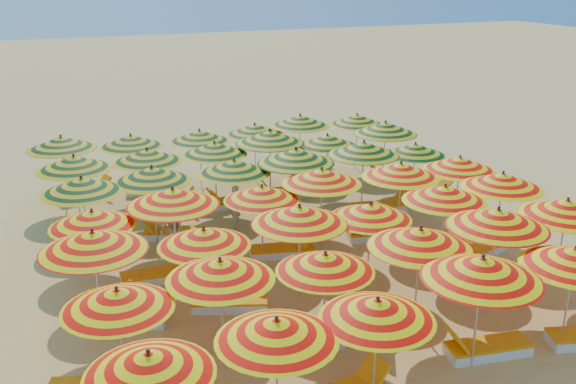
% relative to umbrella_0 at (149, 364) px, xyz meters
% --- Properties ---
extents(ground, '(120.00, 120.00, 0.00)m').
position_rel_umbrella_0_xyz_m(ground, '(5.05, 6.36, -1.85)').
color(ground, tan).
rests_on(ground, ground).
extents(umbrella_0, '(2.11, 2.11, 2.10)m').
position_rel_umbrella_0_xyz_m(umbrella_0, '(0.00, 0.00, 0.00)').
color(umbrella_0, silver).
rests_on(umbrella_0, ground).
extents(umbrella_1, '(2.63, 2.63, 2.14)m').
position_rel_umbrella_0_xyz_m(umbrella_1, '(2.05, 0.09, 0.04)').
color(umbrella_1, silver).
rests_on(umbrella_1, ground).
extents(umbrella_2, '(2.44, 2.44, 2.13)m').
position_rel_umbrella_0_xyz_m(umbrella_2, '(3.86, 0.05, 0.03)').
color(umbrella_2, silver).
rests_on(umbrella_2, ground).
extents(umbrella_3, '(2.58, 2.58, 2.39)m').
position_rel_umbrella_0_xyz_m(umbrella_3, '(6.18, 0.27, 0.26)').
color(umbrella_3, silver).
rests_on(umbrella_3, ground).
extents(umbrella_4, '(2.47, 2.47, 2.22)m').
position_rel_umbrella_0_xyz_m(umbrella_4, '(8.37, 0.20, 0.11)').
color(umbrella_4, silver).
rests_on(umbrella_4, ground).
extents(umbrella_6, '(2.07, 2.07, 2.11)m').
position_rel_umbrella_0_xyz_m(umbrella_6, '(-0.14, 2.12, 0.01)').
color(umbrella_6, silver).
rests_on(umbrella_6, ground).
extents(umbrella_7, '(2.15, 2.15, 2.22)m').
position_rel_umbrella_0_xyz_m(umbrella_7, '(1.81, 2.37, 0.10)').
color(umbrella_7, silver).
rests_on(umbrella_7, ground).
extents(umbrella_8, '(2.35, 2.35, 2.10)m').
position_rel_umbrella_0_xyz_m(umbrella_8, '(3.87, 2.08, 0.00)').
color(umbrella_8, silver).
rests_on(umbrella_8, ground).
extents(umbrella_9, '(2.74, 2.74, 2.33)m').
position_rel_umbrella_0_xyz_m(umbrella_9, '(5.99, 1.99, 0.20)').
color(umbrella_9, silver).
rests_on(umbrella_9, ground).
extents(umbrella_10, '(2.91, 2.91, 2.40)m').
position_rel_umbrella_0_xyz_m(umbrella_10, '(8.09, 2.14, 0.26)').
color(umbrella_10, silver).
rests_on(umbrella_10, ground).
extents(umbrella_11, '(2.82, 2.82, 2.31)m').
position_rel_umbrella_0_xyz_m(umbrella_11, '(10.14, 2.19, 0.18)').
color(umbrella_11, silver).
rests_on(umbrella_11, ground).
extents(umbrella_12, '(2.80, 2.80, 2.36)m').
position_rel_umbrella_0_xyz_m(umbrella_12, '(-0.27, 4.36, 0.23)').
color(umbrella_12, silver).
rests_on(umbrella_12, ground).
extents(umbrella_13, '(2.52, 2.52, 2.14)m').
position_rel_umbrella_0_xyz_m(umbrella_13, '(1.97, 4.12, 0.03)').
color(umbrella_13, silver).
rests_on(umbrella_13, ground).
extents(umbrella_14, '(2.26, 2.26, 2.34)m').
position_rel_umbrella_0_xyz_m(umbrella_14, '(4.19, 4.11, 0.21)').
color(umbrella_14, silver).
rests_on(umbrella_14, ground).
extents(umbrella_15, '(2.27, 2.27, 2.11)m').
position_rel_umbrella_0_xyz_m(umbrella_15, '(6.05, 4.15, 0.01)').
color(umbrella_15, silver).
rests_on(umbrella_15, ground).
extents(umbrella_16, '(2.38, 2.38, 2.26)m').
position_rel_umbrella_0_xyz_m(umbrella_16, '(8.21, 4.23, 0.14)').
color(umbrella_16, silver).
rests_on(umbrella_16, ground).
extents(umbrella_17, '(2.17, 2.17, 2.29)m').
position_rel_umbrella_0_xyz_m(umbrella_17, '(10.17, 4.43, 0.17)').
color(umbrella_17, silver).
rests_on(umbrella_17, ground).
extents(umbrella_18, '(2.48, 2.48, 2.12)m').
position_rel_umbrella_0_xyz_m(umbrella_18, '(-0.10, 6.20, 0.02)').
color(umbrella_18, silver).
rests_on(umbrella_18, ground).
extents(umbrella_19, '(2.55, 2.55, 2.39)m').
position_rel_umbrella_0_xyz_m(umbrella_19, '(1.80, 6.25, 0.26)').
color(umbrella_19, silver).
rests_on(umbrella_19, ground).
extents(umbrella_20, '(2.14, 2.14, 2.10)m').
position_rel_umbrella_0_xyz_m(umbrella_20, '(4.12, 6.37, 0.00)').
color(umbrella_20, silver).
rests_on(umbrella_20, ground).
extents(umbrella_21, '(2.22, 2.22, 2.30)m').
position_rel_umbrella_0_xyz_m(umbrella_21, '(5.91, 6.56, 0.18)').
color(umbrella_21, silver).
rests_on(umbrella_21, ground).
extents(umbrella_22, '(2.88, 2.88, 2.30)m').
position_rel_umbrella_0_xyz_m(umbrella_22, '(8.16, 6.22, 0.18)').
color(umbrella_22, silver).
rests_on(umbrella_22, ground).
extents(umbrella_23, '(2.74, 2.74, 2.23)m').
position_rel_umbrella_0_xyz_m(umbrella_23, '(10.18, 6.28, 0.11)').
color(umbrella_23, silver).
rests_on(umbrella_23, ground).
extents(umbrella_24, '(2.58, 2.58, 2.27)m').
position_rel_umbrella_0_xyz_m(umbrella_24, '(-0.11, 8.33, 0.15)').
color(umbrella_24, silver).
rests_on(umbrella_24, ground).
extents(umbrella_25, '(2.21, 2.21, 2.29)m').
position_rel_umbrella_0_xyz_m(umbrella_25, '(1.74, 8.52, 0.17)').
color(umbrella_25, silver).
rests_on(umbrella_25, ground).
extents(umbrella_26, '(2.26, 2.26, 2.22)m').
position_rel_umbrella_0_xyz_m(umbrella_26, '(4.08, 8.53, 0.10)').
color(umbrella_26, silver).
rests_on(umbrella_26, ground).
extents(umbrella_27, '(2.87, 2.87, 2.41)m').
position_rel_umbrella_0_xyz_m(umbrella_27, '(5.90, 8.31, 0.28)').
color(umbrella_27, silver).
rests_on(umbrella_27, ground).
extents(umbrella_28, '(2.62, 2.62, 2.35)m').
position_rel_umbrella_0_xyz_m(umbrella_28, '(8.22, 8.43, 0.22)').
color(umbrella_28, silver).
rests_on(umbrella_28, ground).
extents(umbrella_29, '(2.46, 2.46, 2.07)m').
position_rel_umbrella_0_xyz_m(umbrella_29, '(10.14, 8.50, -0.02)').
color(umbrella_29, silver).
rests_on(umbrella_29, ground).
extents(umbrella_30, '(2.70, 2.70, 2.30)m').
position_rel_umbrella_0_xyz_m(umbrella_30, '(-0.11, 10.43, 0.17)').
color(umbrella_30, silver).
rests_on(umbrella_30, ground).
extents(umbrella_31, '(2.26, 2.26, 2.22)m').
position_rel_umbrella_0_xyz_m(umbrella_31, '(2.01, 10.62, 0.11)').
color(umbrella_31, silver).
rests_on(umbrella_31, ground).
extents(umbrella_32, '(2.50, 2.50, 2.19)m').
position_rel_umbrella_0_xyz_m(umbrella_32, '(4.14, 10.69, 0.08)').
color(umbrella_32, silver).
rests_on(umbrella_32, ground).
extents(umbrella_33, '(2.97, 2.97, 2.40)m').
position_rel_umbrella_0_xyz_m(umbrella_33, '(6.01, 10.70, 0.27)').
color(umbrella_33, silver).
rests_on(umbrella_33, ground).
extents(umbrella_34, '(2.35, 2.35, 2.09)m').
position_rel_umbrella_0_xyz_m(umbrella_34, '(8.01, 10.54, -0.00)').
color(umbrella_34, silver).
rests_on(umbrella_34, ground).
extents(umbrella_35, '(2.29, 2.29, 2.35)m').
position_rel_umbrella_0_xyz_m(umbrella_35, '(10.20, 10.48, 0.22)').
color(umbrella_35, silver).
rests_on(umbrella_35, ground).
extents(umbrella_36, '(2.36, 2.36, 2.32)m').
position_rel_umbrella_0_xyz_m(umbrella_36, '(-0.29, 12.82, 0.19)').
color(umbrella_36, silver).
rests_on(umbrella_36, ground).
extents(umbrella_37, '(2.73, 2.73, 2.19)m').
position_rel_umbrella_0_xyz_m(umbrella_37, '(1.87, 12.67, 0.08)').
color(umbrella_37, silver).
rests_on(umbrella_37, ground).
extents(umbrella_38, '(2.44, 2.44, 2.12)m').
position_rel_umbrella_0_xyz_m(umbrella_38, '(4.19, 12.69, 0.02)').
color(umbrella_38, silver).
rests_on(umbrella_38, ground).
extents(umbrella_39, '(2.08, 2.08, 2.16)m').
position_rel_umbrella_0_xyz_m(umbrella_39, '(6.19, 12.68, 0.05)').
color(umbrella_39, silver).
rests_on(umbrella_39, ground).
extents(umbrella_40, '(2.42, 2.42, 2.30)m').
position_rel_umbrella_0_xyz_m(umbrella_40, '(8.00, 12.83, 0.18)').
color(umbrella_40, silver).
rests_on(umbrella_40, ground).
extents(umbrella_41, '(2.42, 2.42, 2.17)m').
position_rel_umbrella_0_xyz_m(umbrella_41, '(10.25, 12.60, 0.06)').
color(umbrella_41, silver).
rests_on(umbrella_41, ground).
extents(lounger_2, '(1.80, 0.84, 0.69)m').
position_rel_umbrella_0_xyz_m(lounger_2, '(6.68, 0.48, -1.69)').
color(lounger_2, white).
rests_on(lounger_2, ground).
extents(lounger_6, '(1.83, 1.08, 0.69)m').
position_rel_umbrella_0_xyz_m(lounger_6, '(4.46, 2.16, -1.69)').
color(lounger_6, white).
rests_on(lounger_6, ground).
extents(lounger_7, '(1.82, 1.20, 0.69)m').
position_rel_umbrella_0_xyz_m(lounger_7, '(5.39, 1.94, -1.69)').
color(lounger_7, white).
rests_on(lounger_7, ground).
extents(lounger_8, '(1.82, 1.25, 0.69)m').
position_rel_umbrella_0_xyz_m(lounger_8, '(0.23, 4.49, -1.69)').
color(lounger_8, white).
rests_on(lounger_8, ground).
extents(lounger_9, '(1.83, 1.16, 0.69)m').
position_rel_umbrella_0_xyz_m(lounger_9, '(2.48, 4.21, -1.69)').
color(lounger_9, white).
rests_on(lounger_9, ground).
extents(lounger_10, '(1.83, 1.07, 0.69)m').
position_rel_umbrella_0_xyz_m(lounger_10, '(9.57, 4.34, -1.69)').
color(lounger_10, white).
rests_on(lounger_10, ground).
extents(lounger_11, '(1.75, 0.65, 0.69)m').
position_rel_umbrella_0_xyz_m(lounger_11, '(1.30, 6.19, -1.69)').
color(lounger_11, white).
rests_on(lounger_11, ground).
extents(lounger_12, '(1.82, 0.94, 0.69)m').
position_rel_umbrella_0_xyz_m(lounger_12, '(4.72, 6.37, -1.69)').
color(lounger_12, white).
rests_on(lounger_12, ground).
extents(lounger_13, '(1.82, 0.96, 0.69)m').
position_rel_umbrella_0_xyz_m(lounger_13, '(7.56, 6.39, -1.69)').
color(lounger_13, white).
rests_on(lounger_13, ground).
extents(lounger_14, '(1.83, 1.15, 0.69)m').
position_rel_umbrella_0_xyz_m(lounger_14, '(2.25, 8.66, -1.69)').
color(lounger_14, white).
rests_on(lounger_14, ground).
extents(lounger_15, '(1.81, 0.89, 0.69)m').
position_rel_umbrella_0_xyz_m(lounger_15, '(8.81, 8.24, -1.69)').
color(lounger_15, white).
rests_on(lounger_15, ground).
extents(lounger_16, '(1.80, 0.84, 0.69)m').
position_rel_umbrella_0_xyz_m(lounger_16, '(10.74, 8.60, -1.69)').
color(lounger_16, white).
rests_on(lounger_16, ground).
extents(lounger_17, '(1.80, 0.81, 0.69)m').
position_rel_umbrella_0_xyz_m(lounger_17, '(2.61, 10.81, -1.69)').
color(lounger_17, white).
rests_on(lounger_17, ground).
extents(lounger_18, '(1.80, 0.85, 0.69)m').
position_rel_umbrella_0_xyz_m(lounger_18, '(4.64, 10.50, -1.69)').
color(lounger_18, white).
rests_on(lounger_18, ground).
extents(lounger_19, '(1.79, 0.78, 0.69)m').
position_rel_umbrella_0_xyz_m(lounger_19, '(6.51, 10.68, -1.69)').
color(lounger_19, white).
rests_on(lounger_19, ground).
extents(lounger_20, '(1.75, 0.62, 0.69)m').
position_rel_umbrella_0_xyz_m(lounger_20, '(10.70, 10.61, -1.69)').
color(lounger_20, white).
rests_on(lounger_20, ground).
extents(lounger_21, '(1.82, 1.00, 0.69)m').
position_rel_umbrella_0_xyz_m(lounger_21, '(0.31, 12.98, -1.69)').
color(lounger_21, white).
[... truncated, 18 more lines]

